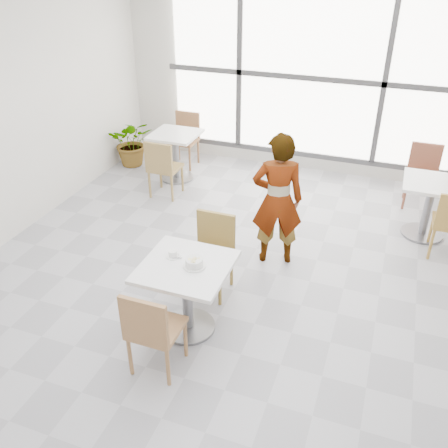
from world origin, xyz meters
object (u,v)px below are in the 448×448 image
(plant_left, at_px, (132,142))
(main_table, at_px, (187,285))
(person, at_px, (277,200))
(bg_chair_left_near, at_px, (162,165))
(chair_near, at_px, (151,328))
(bg_table_right, at_px, (429,201))
(bg_chair_right_far, at_px, (423,171))
(bg_table_left, at_px, (176,150))
(coffee_cup, at_px, (173,254))
(bg_chair_left_far, at_px, (185,135))
(chair_far, at_px, (213,248))
(oatmeal_bowl, at_px, (194,262))

(plant_left, bearing_deg, main_table, -53.64)
(main_table, bearing_deg, person, 71.68)
(main_table, relative_size, bg_chair_left_near, 0.92)
(chair_near, height_order, plant_left, chair_near)
(bg_table_right, bearing_deg, main_table, -128.94)
(person, relative_size, bg_chair_right_far, 1.81)
(bg_table_left, distance_m, bg_chair_left_near, 0.66)
(main_table, xyz_separation_m, bg_table_left, (-1.57, 3.11, -0.04))
(coffee_cup, bearing_deg, bg_table_left, 114.84)
(bg_table_left, height_order, plant_left, plant_left)
(bg_table_right, xyz_separation_m, plant_left, (-4.61, 0.73, -0.09))
(bg_chair_left_near, bearing_deg, bg_chair_left_far, -81.16)
(bg_chair_left_near, distance_m, bg_chair_left_far, 1.26)
(main_table, relative_size, bg_table_right, 1.07)
(chair_far, xyz_separation_m, bg_chair_left_far, (-1.65, 3.01, 0.00))
(bg_chair_left_far, relative_size, plant_left, 1.09)
(chair_far, bearing_deg, person, 56.50)
(bg_table_right, height_order, bg_chair_left_near, bg_chair_left_near)
(coffee_cup, bearing_deg, person, 64.82)
(oatmeal_bowl, bearing_deg, person, 74.67)
(coffee_cup, xyz_separation_m, plant_left, (-2.32, 3.29, -0.38))
(main_table, bearing_deg, bg_chair_right_far, 60.02)
(person, xyz_separation_m, bg_chair_right_far, (1.56, 2.10, -0.29))
(person, relative_size, bg_table_right, 2.10)
(main_table, bearing_deg, plant_left, 126.36)
(bg_table_right, height_order, plant_left, plant_left)
(coffee_cup, xyz_separation_m, bg_chair_right_far, (2.20, 3.46, -0.28))
(person, relative_size, plant_left, 1.98)
(main_table, xyz_separation_m, bg_chair_right_far, (2.04, 3.54, -0.02))
(bg_chair_left_far, bearing_deg, bg_chair_left_near, -81.16)
(oatmeal_bowl, distance_m, bg_chair_left_far, 4.10)
(chair_near, xyz_separation_m, bg_chair_left_near, (-1.42, 3.07, 0.00))
(bg_table_left, relative_size, bg_chair_right_far, 0.86)
(oatmeal_bowl, height_order, bg_table_right, oatmeal_bowl)
(chair_far, distance_m, oatmeal_bowl, 0.76)
(main_table, bearing_deg, bg_table_right, 51.06)
(person, height_order, bg_table_right, person)
(chair_near, height_order, coffee_cup, chair_near)
(chair_far, relative_size, bg_table_left, 1.16)
(bg_chair_right_far, bearing_deg, bg_table_right, -84.51)
(main_table, distance_m, bg_table_right, 3.39)
(plant_left, bearing_deg, bg_chair_left_far, 22.59)
(bg_table_right, bearing_deg, oatmeal_bowl, -127.88)
(bg_table_right, height_order, bg_chair_right_far, bg_chair_right_far)
(bg_chair_left_near, xyz_separation_m, bg_chair_right_far, (3.51, 1.08, 0.00))
(main_table, relative_size, bg_chair_left_far, 0.92)
(chair_far, bearing_deg, bg_chair_left_near, 129.56)
(chair_far, relative_size, bg_chair_left_near, 1.00)
(oatmeal_bowl, xyz_separation_m, bg_table_left, (-1.65, 3.10, -0.31))
(oatmeal_bowl, bearing_deg, bg_chair_right_far, 61.00)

